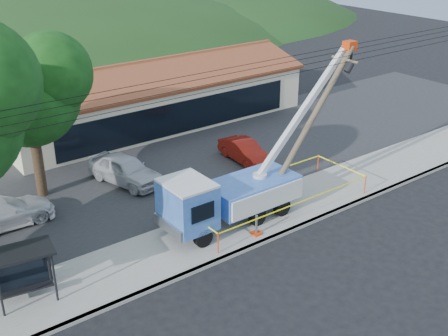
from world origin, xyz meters
TOP-DOWN VIEW (x-y plane):
  - ground at (0.00, 0.00)m, footprint 120.00×120.00m
  - curb at (0.00, 2.10)m, footprint 60.00×0.25m
  - sidewalk at (0.00, 4.00)m, footprint 60.00×4.00m
  - parking_lot at (0.00, 12.00)m, footprint 60.00×12.00m
  - strip_mall at (4.00, 19.98)m, footprint 22.50×8.53m
  - tree_lot at (-7.00, 13.00)m, footprint 6.30×5.60m
  - hill_center at (10.00, 55.00)m, footprint 89.60×64.00m
  - hill_east at (30.00, 55.00)m, footprint 72.80×52.00m
  - utility_truck at (-0.78, 4.44)m, footprint 11.42×3.89m
  - leaning_pole at (4.15, 4.07)m, footprint 6.19×1.72m
  - bus_shelter at (-10.80, 4.44)m, footprint 2.57×1.81m
  - caution_tape at (2.12, 4.27)m, footprint 10.00×3.61m
  - car_silver at (-2.64, 11.63)m, footprint 3.08×5.12m
  - car_red at (4.66, 9.94)m, footprint 1.66×4.11m
  - car_white at (-9.81, 10.84)m, footprint 5.14×2.15m

SIDE VIEW (x-z plane):
  - ground at x=0.00m, z-range 0.00..0.00m
  - hill_center at x=10.00m, z-range -16.00..16.00m
  - hill_east at x=30.00m, z-range -13.00..13.00m
  - car_silver at x=-2.64m, z-range -0.82..0.82m
  - car_red at x=4.66m, z-range -0.66..0.66m
  - car_white at x=-9.81m, z-range -0.74..0.74m
  - parking_lot at x=0.00m, z-range 0.00..0.10m
  - curb at x=0.00m, z-range 0.00..0.15m
  - sidewalk at x=0.00m, z-range 0.00..0.15m
  - caution_tape at x=2.12m, z-range 0.39..1.44m
  - utility_truck at x=-0.78m, z-range -2.32..5.71m
  - bus_shelter at x=-10.80m, z-range 0.67..2.96m
  - strip_mall at x=4.00m, z-range -0.46..4.22m
  - leaning_pole at x=4.15m, z-range 0.45..8.42m
  - tree_lot at x=-7.00m, z-range 1.74..10.68m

